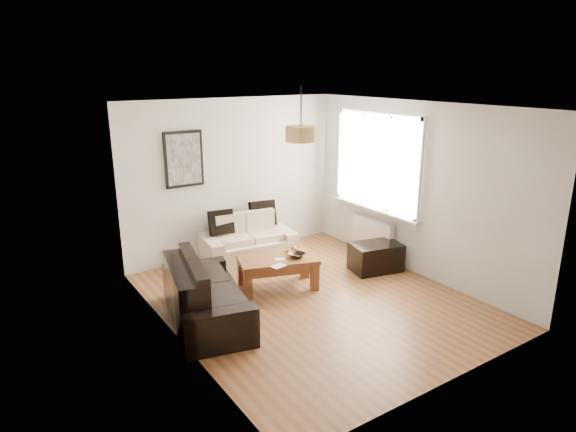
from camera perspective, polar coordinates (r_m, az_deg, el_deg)
floor at (r=6.90m, az=2.79°, el=-9.58°), size 4.50×4.50×0.00m
ceiling at (r=6.22m, az=3.13°, el=12.48°), size 3.80×4.50×0.00m
wall_back at (r=8.30m, az=-6.32°, el=4.36°), size 3.80×0.04×2.60m
wall_front at (r=4.91m, az=18.77°, el=-5.10°), size 3.80×0.04×2.60m
wall_left at (r=5.57m, az=-13.01°, el=-2.07°), size 0.04×4.50×2.60m
wall_right at (r=7.69m, az=14.45°, el=2.95°), size 0.04×4.50×2.60m
window_bay at (r=8.14m, az=10.25°, el=6.11°), size 0.14×1.90×1.60m
radiator at (r=8.42m, az=9.63°, el=-2.10°), size 0.10×0.90×0.52m
poster at (r=7.86m, az=-11.85°, el=6.39°), size 0.62×0.04×0.87m
pendant_shade at (r=6.49m, az=1.48°, el=9.39°), size 0.40×0.40×0.20m
loveseat_cream at (r=8.15m, az=-4.59°, el=-2.65°), size 1.55×0.97×0.73m
sofa_leather at (r=6.32m, az=-9.37°, el=-8.62°), size 1.21×1.88×0.75m
coffee_table at (r=7.19m, az=-1.19°, el=-6.47°), size 1.23×0.91×0.45m
ottoman at (r=7.90m, az=10.02°, el=-4.64°), size 0.85×0.64×0.44m
cushion_left at (r=8.04m, az=-7.66°, el=-0.71°), size 0.41×0.18×0.40m
cushion_right at (r=8.38m, az=-2.92°, el=0.28°), size 0.45×0.19×0.43m
fruit_bowl at (r=7.12m, az=1.00°, el=-4.49°), size 0.30×0.30×0.06m
orange_a at (r=7.33m, az=0.67°, el=-3.78°), size 0.12×0.12×0.09m
orange_b at (r=7.36m, az=0.71°, el=-3.68°), size 0.08×0.08×0.06m
orange_c at (r=7.24m, az=0.06°, el=-4.03°), size 0.08×0.08×0.06m
papers at (r=6.81m, az=-1.11°, el=-5.74°), size 0.22×0.17×0.01m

